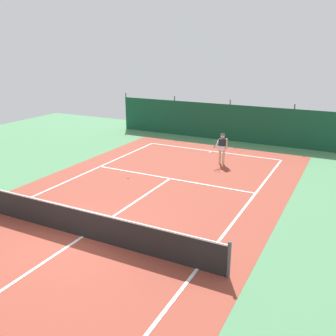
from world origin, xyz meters
The scene contains 8 objects.
ground_plane centered at (0.00, 0.00, 0.00)m, with size 36.00×36.00×0.00m, color #4C8456.
court_surface centered at (0.00, 0.00, 0.00)m, with size 11.02×26.60×0.01m.
tennis_net centered at (0.00, 0.00, 0.51)m, with size 10.12×0.10×1.10m.
back_fence centered at (0.00, 15.50, 0.67)m, with size 16.30×0.98×2.70m.
tennis_player centered at (1.37, 9.76, 0.96)m, with size 0.72×0.75×1.64m.
tennis_ball_near_player centered at (0.11, 11.75, 0.03)m, with size 0.07×0.07×0.07m, color #CCDB33.
tennis_ball_midcourt centered at (-1.82, 5.54, 0.03)m, with size 0.07×0.07×0.07m, color #CCDB33.
parked_car centered at (-1.31, 18.15, 0.84)m, with size 2.39×4.38×1.68m.
Camera 1 is at (7.55, -8.52, 6.00)m, focal length 39.89 mm.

